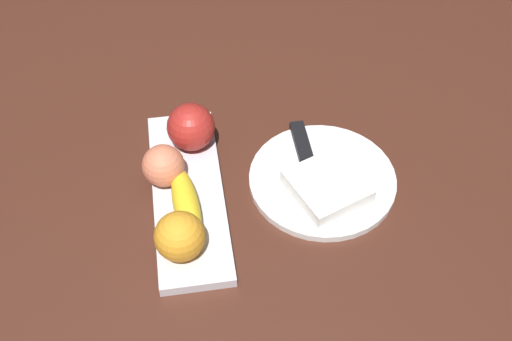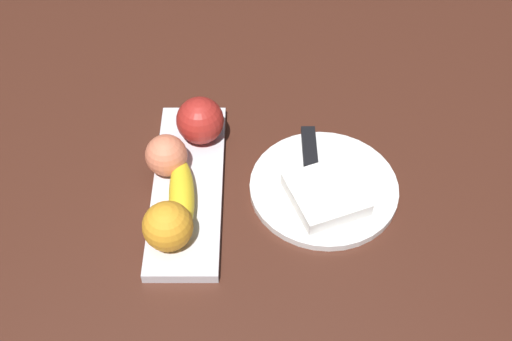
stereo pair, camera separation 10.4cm
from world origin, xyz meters
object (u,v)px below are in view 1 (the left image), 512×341
object	(u,v)px
orange_near_apple	(180,236)
apple	(191,127)
dinner_plate	(322,180)
folded_napkin	(327,186)
fruit_tray	(188,194)
knife	(303,149)
peach	(166,165)
banana	(186,205)

from	to	relation	value
orange_near_apple	apple	bearing A→B (deg)	170.76
dinner_plate	folded_napkin	size ratio (longest dim) A/B	2.15
fruit_tray	apple	world-z (taller)	apple
apple	knife	bearing A→B (deg)	77.69
fruit_tray	knife	bearing A→B (deg)	107.15
fruit_tray	apple	size ratio (longest dim) A/B	4.38
fruit_tray	folded_napkin	world-z (taller)	folded_napkin
peach	knife	world-z (taller)	peach
banana	folded_napkin	world-z (taller)	banana
orange_near_apple	dinner_plate	distance (m)	0.27
apple	dinner_plate	world-z (taller)	apple
apple	knife	xyz separation A→B (m)	(0.04, 0.18, -0.04)
banana	orange_near_apple	size ratio (longest dim) A/B	2.02
banana	fruit_tray	bearing A→B (deg)	169.36
orange_near_apple	dinner_plate	world-z (taller)	orange_near_apple
fruit_tray	knife	xyz separation A→B (m)	(-0.06, 0.20, 0.01)
apple	banana	bearing A→B (deg)	-8.31
peach	folded_napkin	distance (m)	0.26
fruit_tray	orange_near_apple	xyz separation A→B (m)	(0.11, -0.02, 0.05)
apple	knife	distance (m)	0.19
banana	peach	size ratio (longest dim) A/B	2.23
banana	peach	xyz separation A→B (m)	(-0.07, -0.03, 0.01)
banana	knife	world-z (taller)	banana
fruit_tray	peach	world-z (taller)	peach
fruit_tray	apple	bearing A→B (deg)	170.62
knife	apple	bearing A→B (deg)	-102.85
apple	peach	size ratio (longest dim) A/B	1.17
orange_near_apple	peach	size ratio (longest dim) A/B	1.10
orange_near_apple	folded_napkin	xyz separation A→B (m)	(-0.08, 0.24, -0.03)
orange_near_apple	dinner_plate	xyz separation A→B (m)	(-0.11, 0.24, -0.05)
peach	dinner_plate	world-z (taller)	peach
dinner_plate	folded_napkin	bearing A→B (deg)	0.00
apple	folded_napkin	bearing A→B (deg)	57.01
apple	fruit_tray	bearing A→B (deg)	-9.38
apple	orange_near_apple	bearing A→B (deg)	-9.24
dinner_plate	orange_near_apple	bearing A→B (deg)	-64.39
peach	dinner_plate	xyz separation A→B (m)	(0.03, 0.25, -0.05)
peach	knife	distance (m)	0.24
banana	orange_near_apple	bearing A→B (deg)	-15.99
banana	orange_near_apple	distance (m)	0.07
fruit_tray	knife	world-z (taller)	knife
fruit_tray	peach	xyz separation A→B (m)	(-0.03, -0.03, 0.04)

